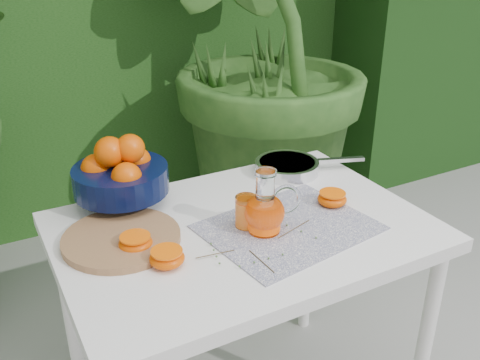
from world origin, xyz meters
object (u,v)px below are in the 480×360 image
cutting_board (122,238)px  fruit_bowl (120,173)px  white_table (243,250)px  juice_pitcher (265,210)px  saute_pan (288,166)px

cutting_board → fruit_bowl: size_ratio=1.11×
white_table → juice_pitcher: bearing=-58.6°
fruit_bowl → juice_pitcher: bearing=-49.6°
fruit_bowl → juice_pitcher: fruit_bowl is taller
cutting_board → fruit_bowl: 0.23m
fruit_bowl → juice_pitcher: 0.45m
saute_pan → fruit_bowl: bearing=175.8°
fruit_bowl → juice_pitcher: (0.29, -0.34, -0.03)m
fruit_bowl → cutting_board: bearing=-108.1°
cutting_board → fruit_bowl: (0.07, 0.20, 0.09)m
cutting_board → juice_pitcher: bearing=-20.8°
juice_pitcher → saute_pan: size_ratio=0.46×
white_table → juice_pitcher: 0.16m
juice_pitcher → saute_pan: (0.27, 0.30, -0.04)m
white_table → saute_pan: bearing=38.6°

